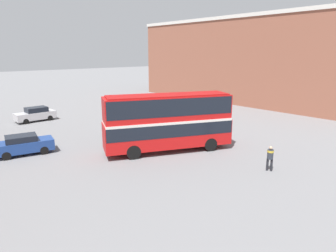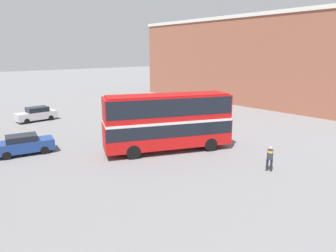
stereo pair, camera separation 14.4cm
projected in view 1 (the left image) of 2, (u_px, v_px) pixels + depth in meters
The scene contains 6 objects.
ground_plane at pixel (161, 148), 25.04m from camera, with size 240.00×240.00×0.00m, color slate.
building_row_right at pixel (249, 60), 48.44m from camera, with size 10.83×39.42×13.10m.
double_decker_bus at pixel (168, 119), 23.83m from camera, with size 10.33×6.40×4.62m.
pedestrian_foreground at pixel (270, 156), 20.10m from camera, with size 0.58×0.58×1.74m.
parked_car_kerb_near at pixel (24, 145), 23.41m from camera, with size 4.52×2.53×1.56m.
parked_car_kerb_far at pixel (36, 114), 34.81m from camera, with size 4.41×1.86×1.63m.
Camera 1 is at (-15.49, -18.16, 7.83)m, focal length 32.00 mm.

